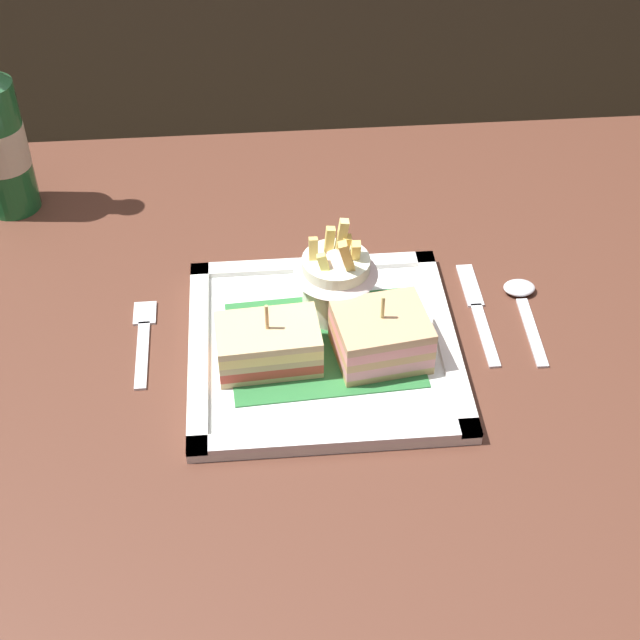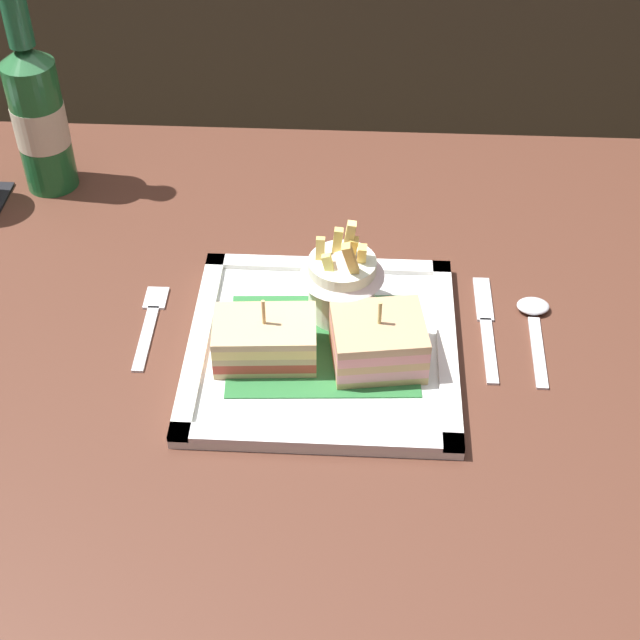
% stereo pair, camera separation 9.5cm
% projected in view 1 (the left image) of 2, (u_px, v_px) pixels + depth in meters
% --- Properties ---
extents(dining_table, '(1.21, 0.85, 0.77)m').
position_uv_depth(dining_table, '(317.00, 424.00, 1.07)').
color(dining_table, '#522E21').
rests_on(dining_table, ground_plane).
extents(square_plate, '(0.27, 0.27, 0.02)m').
position_uv_depth(square_plate, '(323.00, 347.00, 0.97)').
color(square_plate, white).
rests_on(square_plate, dining_table).
extents(sandwich_half_left, '(0.11, 0.07, 0.07)m').
position_uv_depth(sandwich_half_left, '(268.00, 345.00, 0.94)').
color(sandwich_half_left, tan).
rests_on(sandwich_half_left, square_plate).
extents(sandwich_half_right, '(0.10, 0.09, 0.08)m').
position_uv_depth(sandwich_half_right, '(381.00, 336.00, 0.94)').
color(sandwich_half_right, tan).
rests_on(sandwich_half_right, square_plate).
extents(fries_cup, '(0.09, 0.09, 0.11)m').
position_uv_depth(fries_cup, '(336.00, 275.00, 0.98)').
color(fries_cup, white).
rests_on(fries_cup, square_plate).
extents(fork, '(0.02, 0.13, 0.00)m').
position_uv_depth(fork, '(143.00, 338.00, 0.99)').
color(fork, silver).
rests_on(fork, dining_table).
extents(knife, '(0.02, 0.17, 0.00)m').
position_uv_depth(knife, '(477.00, 309.00, 1.02)').
color(knife, silver).
rests_on(knife, dining_table).
extents(spoon, '(0.04, 0.14, 0.01)m').
position_uv_depth(spoon, '(523.00, 300.00, 1.03)').
color(spoon, silver).
rests_on(spoon, dining_table).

